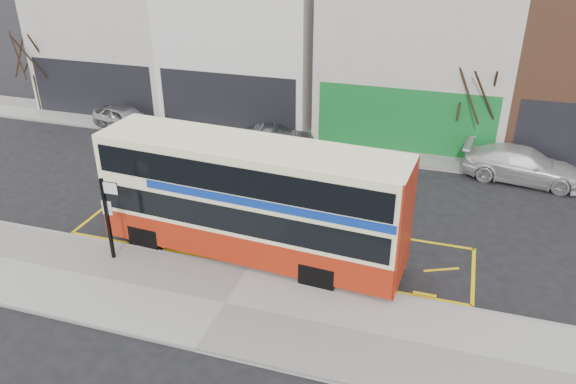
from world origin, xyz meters
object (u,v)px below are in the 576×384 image
(car_white, at_px, (523,165))
(double_decker_bus, at_px, (252,199))
(street_tree_left, at_px, (28,42))
(car_silver, at_px, (126,119))
(car_grey, at_px, (275,140))
(street_tree_right, at_px, (479,79))
(bus_stop_post, at_px, (108,211))

(car_white, bearing_deg, double_decker_bus, 141.74)
(car_white, relative_size, street_tree_left, 0.85)
(double_decker_bus, bearing_deg, car_silver, 143.33)
(car_grey, height_order, street_tree_right, street_tree_right)
(street_tree_right, bearing_deg, bus_stop_post, -131.36)
(street_tree_left, height_order, street_tree_right, street_tree_left)
(car_white, bearing_deg, street_tree_right, 59.85)
(street_tree_left, bearing_deg, car_white, -3.33)
(car_silver, bearing_deg, bus_stop_post, -131.66)
(street_tree_left, bearing_deg, bus_stop_post, -43.65)
(street_tree_right, bearing_deg, street_tree_left, -179.55)
(car_white, bearing_deg, bus_stop_post, 135.78)
(car_white, xyz_separation_m, street_tree_right, (-2.27, 1.70, 3.12))
(car_grey, distance_m, street_tree_left, 15.37)
(bus_stop_post, bearing_deg, double_decker_bus, 21.24)
(car_white, xyz_separation_m, street_tree_left, (-26.08, 1.52, 3.26))
(double_decker_bus, height_order, car_silver, double_decker_bus)
(street_tree_left, bearing_deg, car_silver, -12.02)
(bus_stop_post, distance_m, street_tree_left, 17.88)
(street_tree_left, distance_m, street_tree_right, 23.81)
(bus_stop_post, xyz_separation_m, street_tree_right, (10.96, 12.44, 1.94))
(bus_stop_post, height_order, street_tree_right, street_tree_right)
(bus_stop_post, bearing_deg, car_grey, 77.82)
(car_silver, distance_m, car_white, 19.54)
(double_decker_bus, relative_size, bus_stop_post, 3.54)
(double_decker_bus, distance_m, street_tree_right, 12.73)
(bus_stop_post, distance_m, car_grey, 10.86)
(car_grey, bearing_deg, car_white, -106.60)
(double_decker_bus, relative_size, car_silver, 2.55)
(car_grey, xyz_separation_m, car_white, (11.17, 0.16, 0.10))
(bus_stop_post, height_order, car_silver, bus_stop_post)
(car_silver, distance_m, street_tree_left, 7.46)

